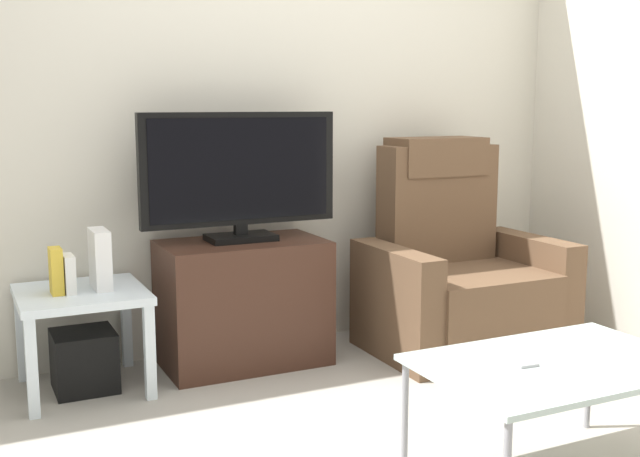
{
  "coord_description": "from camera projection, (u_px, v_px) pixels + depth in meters",
  "views": [
    {
      "loc": [
        -1.37,
        -2.63,
        1.26
      ],
      "look_at": [
        0.12,
        0.5,
        0.7
      ],
      "focal_mm": 43.71,
      "sensor_mm": 36.0,
      "label": 1
    }
  ],
  "objects": [
    {
      "name": "side_table",
      "position": [
        82.0,
        306.0,
        3.41
      ],
      "size": [
        0.54,
        0.54,
        0.45
      ],
      "color": "silver",
      "rests_on": "ground"
    },
    {
      "name": "ground_plane",
      "position": [
        346.0,
        420.0,
        3.13
      ],
      "size": [
        6.4,
        6.4,
        0.0
      ],
      "primitive_type": "plane",
      "color": "#9E998E"
    },
    {
      "name": "book_middle",
      "position": [
        69.0,
        274.0,
        3.34
      ],
      "size": [
        0.04,
        0.13,
        0.17
      ],
      "primitive_type": "cube",
      "color": "white",
      "rests_on": "side_table"
    },
    {
      "name": "game_console",
      "position": [
        100.0,
        259.0,
        3.42
      ],
      "size": [
        0.07,
        0.2,
        0.26
      ],
      "primitive_type": "cube",
      "color": "white",
      "rests_on": "side_table"
    },
    {
      "name": "coffee_table",
      "position": [
        557.0,
        369.0,
        2.58
      ],
      "size": [
        0.9,
        0.6,
        0.41
      ],
      "color": "#B2C6C1",
      "rests_on": "ground"
    },
    {
      "name": "book_leftmost",
      "position": [
        56.0,
        271.0,
        3.32
      ],
      "size": [
        0.05,
        0.11,
        0.2
      ],
      "primitive_type": "cube",
      "color": "gold",
      "rests_on": "side_table"
    },
    {
      "name": "recliner_armchair",
      "position": [
        457.0,
        275.0,
        4.05
      ],
      "size": [
        0.98,
        0.78,
        1.08
      ],
      "rotation": [
        0.0,
        0.0,
        -0.19
      ],
      "color": "brown",
      "rests_on": "ground"
    },
    {
      "name": "television",
      "position": [
        240.0,
        173.0,
        3.69
      ],
      "size": [
        0.96,
        0.2,
        0.61
      ],
      "color": "black",
      "rests_on": "tv_stand"
    },
    {
      "name": "cell_phone",
      "position": [
        517.0,
        359.0,
        2.58
      ],
      "size": [
        0.08,
        0.16,
        0.01
      ],
      "primitive_type": "cube",
      "rotation": [
        0.0,
        0.0,
        -0.09
      ],
      "color": "#B7B7BC",
      "rests_on": "coffee_table"
    },
    {
      "name": "subwoofer_box",
      "position": [
        84.0,
        361.0,
        3.45
      ],
      "size": [
        0.27,
        0.27,
        0.27
      ],
      "primitive_type": "cube",
      "color": "black",
      "rests_on": "ground"
    },
    {
      "name": "tv_stand",
      "position": [
        243.0,
        302.0,
        3.78
      ],
      "size": [
        0.78,
        0.46,
        0.61
      ],
      "color": "#3D2319",
      "rests_on": "ground"
    },
    {
      "name": "wall_back",
      "position": [
        244.0,
        95.0,
        3.93
      ],
      "size": [
        6.4,
        0.06,
        2.6
      ],
      "primitive_type": "cube",
      "color": "beige",
      "rests_on": "ground"
    }
  ]
}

